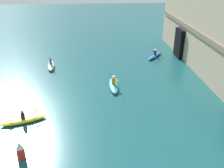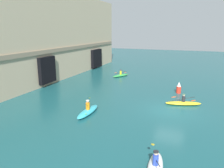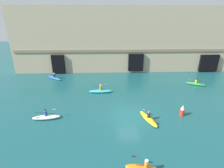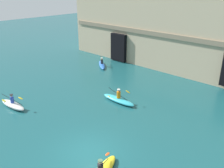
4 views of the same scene
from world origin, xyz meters
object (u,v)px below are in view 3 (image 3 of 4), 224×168
at_px(kayak_white, 46,117).
at_px(kayak_cyan, 101,91).
at_px(kayak_blue, 55,78).
at_px(kayak_green, 196,84).
at_px(marker_buoy, 182,111).
at_px(kayak_yellow, 148,118).

distance_m(kayak_white, kayak_cyan, 8.91).
distance_m(kayak_blue, kayak_cyan, 10.32).
bearing_deg(kayak_green, marker_buoy, -94.46).
bearing_deg(marker_buoy, kayak_cyan, 144.65).
bearing_deg(marker_buoy, kayak_yellow, -168.92).
relative_size(kayak_green, kayak_cyan, 0.87).
relative_size(kayak_yellow, kayak_cyan, 1.00).
xyz_separation_m(kayak_white, marker_buoy, (15.09, 0.19, 0.35)).
distance_m(kayak_white, marker_buoy, 15.09).
bearing_deg(kayak_yellow, kayak_cyan, -161.87).
bearing_deg(kayak_cyan, kayak_blue, 143.27).
relative_size(kayak_blue, kayak_cyan, 0.92).
relative_size(kayak_yellow, marker_buoy, 2.64).
height_order(kayak_green, kayak_cyan, kayak_cyan).
relative_size(kayak_blue, kayak_green, 1.06).
bearing_deg(kayak_green, kayak_blue, -159.59).
xyz_separation_m(kayak_yellow, kayak_white, (-11.10, 0.60, 0.05)).
height_order(kayak_yellow, kayak_cyan, kayak_cyan).
bearing_deg(kayak_green, kayak_cyan, -141.76).
height_order(kayak_yellow, kayak_white, kayak_white).
bearing_deg(kayak_yellow, kayak_blue, -152.41).
xyz_separation_m(kayak_blue, kayak_green, (23.67, -3.69, 0.00)).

